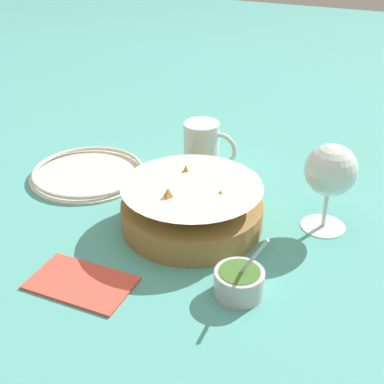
{
  "coord_description": "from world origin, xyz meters",
  "views": [
    {
      "loc": [
        0.31,
        -0.69,
        0.49
      ],
      "look_at": [
        0.01,
        0.0,
        0.06
      ],
      "focal_mm": 50.0,
      "sensor_mm": 36.0,
      "label": 1
    }
  ],
  "objects_px": {
    "sauce_cup": "(239,281)",
    "beer_mug": "(202,148)",
    "food_basket": "(192,208)",
    "wine_glass": "(331,173)",
    "side_plate": "(88,173)"
  },
  "relations": [
    {
      "from": "wine_glass",
      "to": "side_plate",
      "type": "bearing_deg",
      "value": -179.49
    },
    {
      "from": "side_plate",
      "to": "sauce_cup",
      "type": "bearing_deg",
      "value": -28.85
    },
    {
      "from": "food_basket",
      "to": "side_plate",
      "type": "relative_size",
      "value": 1.03
    },
    {
      "from": "sauce_cup",
      "to": "beer_mug",
      "type": "relative_size",
      "value": 0.93
    },
    {
      "from": "food_basket",
      "to": "wine_glass",
      "type": "bearing_deg",
      "value": 23.06
    },
    {
      "from": "wine_glass",
      "to": "beer_mug",
      "type": "distance_m",
      "value": 0.3
    },
    {
      "from": "food_basket",
      "to": "side_plate",
      "type": "distance_m",
      "value": 0.27
    },
    {
      "from": "sauce_cup",
      "to": "wine_glass",
      "type": "relative_size",
      "value": 0.68
    },
    {
      "from": "food_basket",
      "to": "wine_glass",
      "type": "height_order",
      "value": "wine_glass"
    },
    {
      "from": "beer_mug",
      "to": "food_basket",
      "type": "bearing_deg",
      "value": -72.05
    },
    {
      "from": "sauce_cup",
      "to": "beer_mug",
      "type": "xyz_separation_m",
      "value": [
        -0.19,
        0.33,
        0.02
      ]
    },
    {
      "from": "food_basket",
      "to": "beer_mug",
      "type": "distance_m",
      "value": 0.21
    },
    {
      "from": "food_basket",
      "to": "sauce_cup",
      "type": "distance_m",
      "value": 0.19
    },
    {
      "from": "side_plate",
      "to": "wine_glass",
      "type": "bearing_deg",
      "value": 0.51
    },
    {
      "from": "beer_mug",
      "to": "sauce_cup",
      "type": "bearing_deg",
      "value": -59.68
    }
  ]
}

